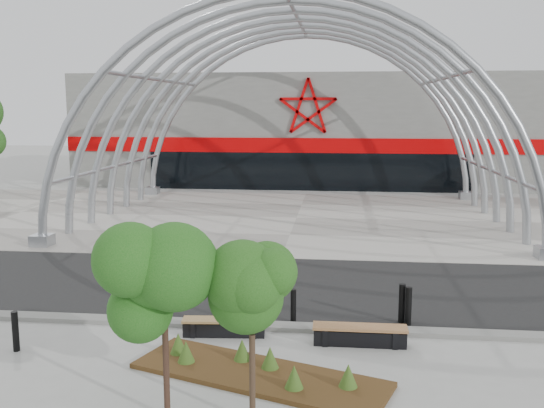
{
  "coord_description": "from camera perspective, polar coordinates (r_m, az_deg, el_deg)",
  "views": [
    {
      "loc": [
        2.14,
        -15.22,
        5.73
      ],
      "look_at": [
        0.0,
        4.0,
        2.6
      ],
      "focal_mm": 40.0,
      "sensor_mm": 36.0,
      "label": 1
    }
  ],
  "objects": [
    {
      "name": "bollard_1",
      "position": [
        16.22,
        -2.52,
        -9.55
      ],
      "size": [
        0.17,
        0.17,
        1.03
      ],
      "primitive_type": "cylinder",
      "color": "black",
      "rests_on": "ground"
    },
    {
      "name": "bollard_3",
      "position": [
        16.67,
        12.12,
        -9.16
      ],
      "size": [
        0.17,
        0.17,
        1.08
      ],
      "primitive_type": "cylinder",
      "color": "black",
      "rests_on": "ground"
    },
    {
      "name": "vault_canopy",
      "position": [
        31.32,
        2.33,
        -1.33
      ],
      "size": [
        20.8,
        15.8,
        20.36
      ],
      "color": "#9CA0A5",
      "rests_on": "ground"
    },
    {
      "name": "planting_bed",
      "position": [
        13.46,
        -1.48,
        -15.34
      ],
      "size": [
        5.81,
        3.48,
        0.59
      ],
      "color": "#38290F",
      "rests_on": "ground"
    },
    {
      "name": "street_tree_0",
      "position": [
        11.13,
        -10.16,
        -7.25
      ],
      "size": [
        1.59,
        1.59,
        3.63
      ],
      "color": "black",
      "rests_on": "ground"
    },
    {
      "name": "bollard_4",
      "position": [
        16.54,
        12.71,
        -9.39
      ],
      "size": [
        0.17,
        0.17,
        1.05
      ],
      "primitive_type": "cylinder",
      "color": "black",
      "rests_on": "ground"
    },
    {
      "name": "road",
      "position": [
        19.69,
        -0.16,
        -7.69
      ],
      "size": [
        140.0,
        7.0,
        0.02
      ],
      "primitive_type": "cube",
      "color": "black",
      "rests_on": "ground"
    },
    {
      "name": "bench_1",
      "position": [
        15.16,
        8.26,
        -12.16
      ],
      "size": [
        2.28,
        0.52,
        0.48
      ],
      "color": "black",
      "rests_on": "ground"
    },
    {
      "name": "kerb",
      "position": [
        16.15,
        -1.7,
        -11.36
      ],
      "size": [
        60.0,
        0.5,
        0.12
      ],
      "primitive_type": "cube",
      "color": "slate",
      "rests_on": "ground"
    },
    {
      "name": "street_tree_1",
      "position": [
        10.86,
        -1.91,
        -8.82
      ],
      "size": [
        1.4,
        1.4,
        3.3
      ],
      "color": "#33261A",
      "rests_on": "ground"
    },
    {
      "name": "forecourt",
      "position": [
        31.32,
        2.33,
        -1.32
      ],
      "size": [
        60.0,
        17.0,
        0.04
      ],
      "primitive_type": "cube",
      "color": "gray",
      "rests_on": "ground"
    },
    {
      "name": "bollard_0",
      "position": [
        15.78,
        -23.0,
        -10.98
      ],
      "size": [
        0.15,
        0.15,
        0.97
      ],
      "primitive_type": "cylinder",
      "color": "black",
      "rests_on": "ground"
    },
    {
      "name": "ground",
      "position": [
        16.4,
        -1.57,
        -11.26
      ],
      "size": [
        140.0,
        140.0,
        0.0
      ],
      "primitive_type": "plane",
      "color": "#989893",
      "rests_on": "ground"
    },
    {
      "name": "arena_building",
      "position": [
        48.75,
        3.86,
        7.12
      ],
      "size": [
        34.0,
        15.24,
        8.0
      ],
      "color": "slate",
      "rests_on": "ground"
    },
    {
      "name": "bench_0",
      "position": [
        15.63,
        -4.53,
        -11.5
      ],
      "size": [
        2.13,
        0.63,
        0.44
      ],
      "color": "black",
      "rests_on": "ground"
    },
    {
      "name": "bollard_2",
      "position": [
        16.33,
        2.02,
        -9.61
      ],
      "size": [
        0.15,
        0.15,
        0.93
      ],
      "primitive_type": "cylinder",
      "color": "black",
      "rests_on": "ground"
    }
  ]
}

